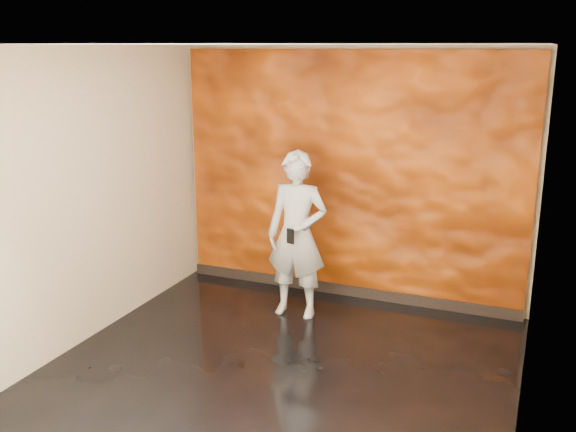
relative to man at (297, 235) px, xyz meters
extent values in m
cube|color=black|center=(0.32, -1.22, -0.88)|extent=(4.00, 4.00, 0.01)
cube|color=#C6B099|center=(0.32, 0.78, 0.52)|extent=(4.00, 0.02, 2.80)
cube|color=#C6B099|center=(0.32, -3.22, 0.52)|extent=(4.00, 0.02, 2.80)
cube|color=#C6B099|center=(-1.68, -1.22, 0.52)|extent=(0.02, 4.00, 2.80)
cube|color=#C6B099|center=(2.32, -1.22, 0.52)|extent=(0.02, 4.00, 2.80)
cube|color=white|center=(0.32, -1.22, 1.92)|extent=(4.00, 4.00, 0.01)
cube|color=#D0570A|center=(0.32, 0.74, 0.50)|extent=(3.90, 0.06, 2.75)
cube|color=black|center=(0.32, 0.70, -0.82)|extent=(3.90, 0.04, 0.12)
imported|color=#90959D|center=(0.00, 0.00, 0.00)|extent=(0.66, 0.45, 1.76)
cube|color=black|center=(0.02, -0.24, 0.06)|extent=(0.08, 0.04, 0.16)
camera|label=1|loc=(2.36, -5.95, 1.91)|focal=40.00mm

